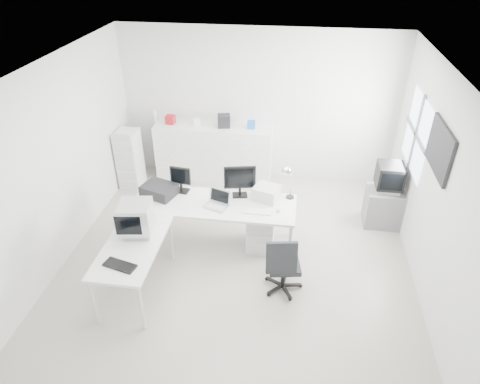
# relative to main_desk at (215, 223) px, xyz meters

# --- Properties ---
(floor) EXTENTS (5.00, 5.00, 0.01)m
(floor) POSITION_rel_main_desk_xyz_m (0.39, -0.24, -0.38)
(floor) COLOR beige
(floor) RESTS_ON ground
(ceiling) EXTENTS (5.00, 5.00, 0.01)m
(ceiling) POSITION_rel_main_desk_xyz_m (0.39, -0.24, 2.42)
(ceiling) COLOR white
(ceiling) RESTS_ON back_wall
(back_wall) EXTENTS (5.00, 0.02, 2.80)m
(back_wall) POSITION_rel_main_desk_xyz_m (0.39, 2.26, 1.02)
(back_wall) COLOR silver
(back_wall) RESTS_ON floor
(left_wall) EXTENTS (0.02, 5.00, 2.80)m
(left_wall) POSITION_rel_main_desk_xyz_m (-2.11, -0.24, 1.02)
(left_wall) COLOR silver
(left_wall) RESTS_ON floor
(right_wall) EXTENTS (0.02, 5.00, 2.80)m
(right_wall) POSITION_rel_main_desk_xyz_m (2.89, -0.24, 1.02)
(right_wall) COLOR silver
(right_wall) RESTS_ON floor
(window) EXTENTS (0.02, 1.20, 1.10)m
(window) POSITION_rel_main_desk_xyz_m (2.87, 0.96, 1.23)
(window) COLOR white
(window) RESTS_ON right_wall
(wall_picture) EXTENTS (0.04, 0.90, 0.60)m
(wall_picture) POSITION_rel_main_desk_xyz_m (2.86, -0.14, 1.52)
(wall_picture) COLOR black
(wall_picture) RESTS_ON right_wall
(main_desk) EXTENTS (2.40, 0.80, 0.75)m
(main_desk) POSITION_rel_main_desk_xyz_m (0.00, 0.00, 0.00)
(main_desk) COLOR white
(main_desk) RESTS_ON floor
(side_desk) EXTENTS (0.70, 1.40, 0.75)m
(side_desk) POSITION_rel_main_desk_xyz_m (-0.85, -1.10, 0.00)
(side_desk) COLOR white
(side_desk) RESTS_ON floor
(drawer_pedestal) EXTENTS (0.40, 0.50, 0.60)m
(drawer_pedestal) POSITION_rel_main_desk_xyz_m (0.70, 0.05, -0.08)
(drawer_pedestal) COLOR white
(drawer_pedestal) RESTS_ON floor
(inkjet_printer) EXTENTS (0.57, 0.51, 0.17)m
(inkjet_printer) POSITION_rel_main_desk_xyz_m (-0.85, 0.10, 0.46)
(inkjet_printer) COLOR black
(inkjet_printer) RESTS_ON main_desk
(lcd_monitor_small) EXTENTS (0.34, 0.22, 0.40)m
(lcd_monitor_small) POSITION_rel_main_desk_xyz_m (-0.55, 0.25, 0.57)
(lcd_monitor_small) COLOR black
(lcd_monitor_small) RESTS_ON main_desk
(lcd_monitor_large) EXTENTS (0.50, 0.28, 0.49)m
(lcd_monitor_large) POSITION_rel_main_desk_xyz_m (0.35, 0.25, 0.62)
(lcd_monitor_large) COLOR black
(lcd_monitor_large) RESTS_ON main_desk
(laptop) EXTENTS (0.47, 0.47, 0.24)m
(laptop) POSITION_rel_main_desk_xyz_m (0.05, -0.10, 0.50)
(laptop) COLOR #B7B7BA
(laptop) RESTS_ON main_desk
(white_keyboard) EXTENTS (0.42, 0.14, 0.02)m
(white_keyboard) POSITION_rel_main_desk_xyz_m (0.65, -0.15, 0.38)
(white_keyboard) COLOR white
(white_keyboard) RESTS_ON main_desk
(white_mouse) EXTENTS (0.07, 0.07, 0.07)m
(white_mouse) POSITION_rel_main_desk_xyz_m (0.95, -0.10, 0.41)
(white_mouse) COLOR white
(white_mouse) RESTS_ON main_desk
(laser_printer) EXTENTS (0.43, 0.40, 0.20)m
(laser_printer) POSITION_rel_main_desk_xyz_m (0.75, 0.22, 0.48)
(laser_printer) COLOR #BDBDBD
(laser_printer) RESTS_ON main_desk
(desk_lamp) EXTENTS (0.16, 0.16, 0.43)m
(desk_lamp) POSITION_rel_main_desk_xyz_m (1.10, 0.30, 0.59)
(desk_lamp) COLOR silver
(desk_lamp) RESTS_ON main_desk
(crt_monitor) EXTENTS (0.45, 0.45, 0.46)m
(crt_monitor) POSITION_rel_main_desk_xyz_m (-0.85, -0.85, 0.60)
(crt_monitor) COLOR #B7B7BA
(crt_monitor) RESTS_ON side_desk
(black_keyboard) EXTENTS (0.43, 0.26, 0.03)m
(black_keyboard) POSITION_rel_main_desk_xyz_m (-0.85, -1.50, 0.39)
(black_keyboard) COLOR black
(black_keyboard) RESTS_ON side_desk
(office_chair) EXTENTS (0.62, 0.62, 0.93)m
(office_chair) POSITION_rel_main_desk_xyz_m (1.09, -0.82, 0.09)
(office_chair) COLOR #272A2C
(office_chair) RESTS_ON floor
(tv_cabinet) EXTENTS (0.58, 0.48, 0.63)m
(tv_cabinet) POSITION_rel_main_desk_xyz_m (2.61, 0.91, -0.06)
(tv_cabinet) COLOR slate
(tv_cabinet) RESTS_ON floor
(crt_tv) EXTENTS (0.50, 0.48, 0.45)m
(crt_tv) POSITION_rel_main_desk_xyz_m (2.61, 0.91, 0.48)
(crt_tv) COLOR black
(crt_tv) RESTS_ON tv_cabinet
(sideboard) EXTENTS (2.17, 0.54, 1.09)m
(sideboard) POSITION_rel_main_desk_xyz_m (-0.39, 2.00, 0.17)
(sideboard) COLOR white
(sideboard) RESTS_ON floor
(clutter_box_a) EXTENTS (0.17, 0.16, 0.16)m
(clutter_box_a) POSITION_rel_main_desk_xyz_m (-1.19, 2.00, 0.79)
(clutter_box_a) COLOR #A6171C
(clutter_box_a) RESTS_ON sideboard
(clutter_box_b) EXTENTS (0.15, 0.13, 0.13)m
(clutter_box_b) POSITION_rel_main_desk_xyz_m (-0.69, 2.00, 0.77)
(clutter_box_b) COLOR white
(clutter_box_b) RESTS_ON sideboard
(clutter_box_c) EXTENTS (0.26, 0.24, 0.22)m
(clutter_box_c) POSITION_rel_main_desk_xyz_m (-0.19, 2.00, 0.82)
(clutter_box_c) COLOR black
(clutter_box_c) RESTS_ON sideboard
(clutter_box_d) EXTENTS (0.14, 0.12, 0.14)m
(clutter_box_d) POSITION_rel_main_desk_xyz_m (0.31, 2.00, 0.78)
(clutter_box_d) COLOR #1861AD
(clutter_box_d) RESTS_ON sideboard
(clutter_bottle) EXTENTS (0.07, 0.07, 0.22)m
(clutter_bottle) POSITION_rel_main_desk_xyz_m (-1.49, 2.04, 0.82)
(clutter_bottle) COLOR white
(clutter_bottle) RESTS_ON sideboard
(filing_cabinet) EXTENTS (0.38, 0.45, 1.08)m
(filing_cabinet) POSITION_rel_main_desk_xyz_m (-1.89, 1.53, 0.17)
(filing_cabinet) COLOR white
(filing_cabinet) RESTS_ON floor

